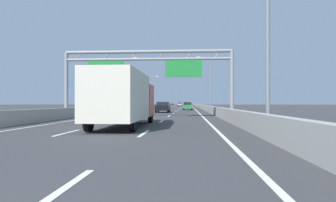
{
  "coord_description": "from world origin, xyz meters",
  "views": [
    {
      "loc": [
        3.82,
        -1.08,
        1.4
      ],
      "look_at": [
        -0.4,
        61.1,
        1.76
      ],
      "focal_mm": 32.09,
      "sensor_mm": 36.0,
      "label": 1
    }
  ],
  "objects_px": {
    "streetlamp_left_mid": "(124,80)",
    "silver_car": "(180,104)",
    "streetlamp_left_far": "(151,89)",
    "streetlamp_right_far": "(201,89)",
    "green_car": "(188,106)",
    "yellow_car": "(188,104)",
    "box_truck": "(124,98)",
    "streetlamp_right_mid": "(209,80)",
    "orange_car": "(188,105)",
    "red_car": "(187,104)",
    "streetlamp_right_near": "(263,21)",
    "white_car": "(147,106)",
    "black_car": "(163,107)",
    "sign_gantry": "(147,66)"
  },
  "relations": [
    {
      "from": "streetlamp_left_far",
      "to": "streetlamp_left_mid",
      "type": "bearing_deg",
      "value": -90.0
    },
    {
      "from": "streetlamp_right_mid",
      "to": "black_car",
      "type": "distance_m",
      "value": 12.64
    },
    {
      "from": "black_car",
      "to": "white_car",
      "type": "distance_m",
      "value": 11.34
    },
    {
      "from": "streetlamp_right_mid",
      "to": "red_car",
      "type": "height_order",
      "value": "streetlamp_right_mid"
    },
    {
      "from": "sign_gantry",
      "to": "orange_car",
      "type": "relative_size",
      "value": 3.61
    },
    {
      "from": "streetlamp_left_mid",
      "to": "streetlamp_left_far",
      "type": "height_order",
      "value": "same"
    },
    {
      "from": "orange_car",
      "to": "white_car",
      "type": "distance_m",
      "value": 20.92
    },
    {
      "from": "green_car",
      "to": "box_truck",
      "type": "relative_size",
      "value": 0.5
    },
    {
      "from": "green_car",
      "to": "white_car",
      "type": "distance_m",
      "value": 8.58
    },
    {
      "from": "black_car",
      "to": "orange_car",
      "type": "height_order",
      "value": "orange_car"
    },
    {
      "from": "orange_car",
      "to": "green_car",
      "type": "distance_m",
      "value": 15.11
    },
    {
      "from": "streetlamp_right_near",
      "to": "streetlamp_right_far",
      "type": "distance_m",
      "value": 74.22
    },
    {
      "from": "red_car",
      "to": "yellow_car",
      "type": "bearing_deg",
      "value": 89.97
    },
    {
      "from": "black_car",
      "to": "box_truck",
      "type": "xyz_separation_m",
      "value": [
        -0.1,
        -25.7,
        0.9
      ]
    },
    {
      "from": "streetlamp_right_mid",
      "to": "green_car",
      "type": "xyz_separation_m",
      "value": [
        -3.8,
        5.93,
        -4.64
      ]
    },
    {
      "from": "sign_gantry",
      "to": "red_car",
      "type": "relative_size",
      "value": 3.45
    },
    {
      "from": "streetlamp_right_far",
      "to": "red_car",
      "type": "bearing_deg",
      "value": 100.95
    },
    {
      "from": "streetlamp_right_mid",
      "to": "streetlamp_left_far",
      "type": "distance_m",
      "value": 40.0
    },
    {
      "from": "streetlamp_right_mid",
      "to": "box_truck",
      "type": "xyz_separation_m",
      "value": [
        -7.38,
        -34.95,
        -3.71
      ]
    },
    {
      "from": "sign_gantry",
      "to": "streetlamp_left_far",
      "type": "distance_m",
      "value": 61.68
    },
    {
      "from": "streetlamp_right_mid",
      "to": "orange_car",
      "type": "relative_size",
      "value": 2.14
    },
    {
      "from": "streetlamp_right_mid",
      "to": "streetlamp_left_far",
      "type": "height_order",
      "value": "same"
    },
    {
      "from": "streetlamp_right_near",
      "to": "red_car",
      "type": "height_order",
      "value": "streetlamp_right_near"
    },
    {
      "from": "streetlamp_right_far",
      "to": "green_car",
      "type": "distance_m",
      "value": 31.75
    },
    {
      "from": "streetlamp_right_far",
      "to": "green_car",
      "type": "xyz_separation_m",
      "value": [
        -3.8,
        -31.18,
        -4.64
      ]
    },
    {
      "from": "streetlamp_left_far",
      "to": "silver_car",
      "type": "bearing_deg",
      "value": 80.78
    },
    {
      "from": "silver_car",
      "to": "green_car",
      "type": "distance_m",
      "value": 77.24
    },
    {
      "from": "streetlamp_right_near",
      "to": "streetlamp_right_far",
      "type": "relative_size",
      "value": 1.0
    },
    {
      "from": "sign_gantry",
      "to": "red_car",
      "type": "xyz_separation_m",
      "value": [
        3.57,
        81.75,
        -4.05
      ]
    },
    {
      "from": "streetlamp_left_far",
      "to": "green_car",
      "type": "relative_size",
      "value": 2.11
    },
    {
      "from": "streetlamp_left_far",
      "to": "red_car",
      "type": "distance_m",
      "value": 23.72
    },
    {
      "from": "silver_car",
      "to": "orange_car",
      "type": "relative_size",
      "value": 0.98
    },
    {
      "from": "orange_car",
      "to": "streetlamp_right_far",
      "type": "bearing_deg",
      "value": 76.66
    },
    {
      "from": "streetlamp_right_far",
      "to": "yellow_car",
      "type": "xyz_separation_m",
      "value": [
        -3.95,
        50.25,
        -4.61
      ]
    },
    {
      "from": "streetlamp_left_far",
      "to": "yellow_car",
      "type": "xyz_separation_m",
      "value": [
        10.98,
        50.25,
        -4.61
      ]
    },
    {
      "from": "streetlamp_right_mid",
      "to": "box_truck",
      "type": "distance_m",
      "value": 35.91
    },
    {
      "from": "sign_gantry",
      "to": "black_car",
      "type": "height_order",
      "value": "sign_gantry"
    },
    {
      "from": "streetlamp_left_mid",
      "to": "streetlamp_left_far",
      "type": "bearing_deg",
      "value": 90.0
    },
    {
      "from": "streetlamp_right_far",
      "to": "silver_car",
      "type": "bearing_deg",
      "value": 99.23
    },
    {
      "from": "yellow_car",
      "to": "streetlamp_right_mid",
      "type": "bearing_deg",
      "value": -87.41
    },
    {
      "from": "streetlamp_left_far",
      "to": "streetlamp_right_far",
      "type": "height_order",
      "value": "same"
    },
    {
      "from": "red_car",
      "to": "silver_car",
      "type": "relative_size",
      "value": 1.07
    },
    {
      "from": "streetlamp_right_far",
      "to": "box_truck",
      "type": "distance_m",
      "value": 72.53
    },
    {
      "from": "streetlamp_left_mid",
      "to": "silver_car",
      "type": "height_order",
      "value": "streetlamp_left_mid"
    },
    {
      "from": "red_car",
      "to": "streetlamp_right_near",
      "type": "bearing_deg",
      "value": -87.6
    },
    {
      "from": "orange_car",
      "to": "black_car",
      "type": "bearing_deg",
      "value": -96.54
    },
    {
      "from": "streetlamp_right_mid",
      "to": "white_car",
      "type": "xyz_separation_m",
      "value": [
        -11.1,
        1.43,
        -4.63
      ]
    },
    {
      "from": "streetlamp_left_far",
      "to": "box_truck",
      "type": "xyz_separation_m",
      "value": [
        7.55,
        -72.06,
        -3.71
      ]
    },
    {
      "from": "silver_car",
      "to": "green_car",
      "type": "bearing_deg",
      "value": -87.28
    },
    {
      "from": "yellow_car",
      "to": "box_truck",
      "type": "height_order",
      "value": "box_truck"
    }
  ]
}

